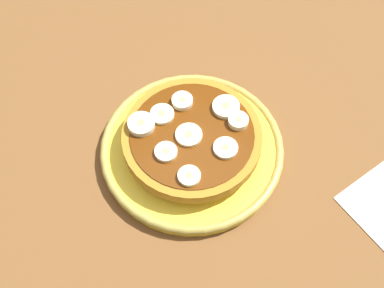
{
  "coord_description": "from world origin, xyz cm",
  "views": [
    {
      "loc": [
        26.71,
        -23.59,
        61.37
      ],
      "look_at": [
        0.0,
        0.0,
        2.39
      ],
      "focal_mm": 49.99,
      "sensor_mm": 36.0,
      "label": 1
    }
  ],
  "objects_px": {
    "banana_slice_3": "(182,101)",
    "banana_slice_8": "(223,105)",
    "plate": "(192,149)",
    "banana_slice_1": "(162,114)",
    "banana_slice_0": "(191,137)",
    "banana_slice_2": "(164,150)",
    "banana_slice_4": "(189,176)",
    "banana_slice_6": "(225,148)",
    "banana_slice_7": "(141,124)",
    "pancake_stack": "(190,138)",
    "banana_slice_5": "(238,121)"
  },
  "relations": [
    {
      "from": "pancake_stack",
      "to": "banana_slice_5",
      "type": "relative_size",
      "value": 6.82
    },
    {
      "from": "banana_slice_4",
      "to": "banana_slice_5",
      "type": "distance_m",
      "value": 0.1
    },
    {
      "from": "banana_slice_2",
      "to": "banana_slice_6",
      "type": "distance_m",
      "value": 0.08
    },
    {
      "from": "banana_slice_2",
      "to": "banana_slice_6",
      "type": "bearing_deg",
      "value": 50.41
    },
    {
      "from": "pancake_stack",
      "to": "banana_slice_4",
      "type": "bearing_deg",
      "value": -42.41
    },
    {
      "from": "plate",
      "to": "banana_slice_2",
      "type": "relative_size",
      "value": 8.55
    },
    {
      "from": "plate",
      "to": "banana_slice_1",
      "type": "bearing_deg",
      "value": -167.34
    },
    {
      "from": "pancake_stack",
      "to": "banana_slice_2",
      "type": "height_order",
      "value": "banana_slice_2"
    },
    {
      "from": "banana_slice_1",
      "to": "banana_slice_3",
      "type": "xyz_separation_m",
      "value": [
        0.0,
        0.03,
        0.0
      ]
    },
    {
      "from": "plate",
      "to": "banana_slice_0",
      "type": "xyz_separation_m",
      "value": [
        0.0,
        -0.01,
        0.04
      ]
    },
    {
      "from": "banana_slice_6",
      "to": "banana_slice_4",
      "type": "bearing_deg",
      "value": -90.43
    },
    {
      "from": "banana_slice_1",
      "to": "banana_slice_2",
      "type": "relative_size",
      "value": 1.11
    },
    {
      "from": "banana_slice_0",
      "to": "banana_slice_4",
      "type": "distance_m",
      "value": 0.05
    },
    {
      "from": "banana_slice_3",
      "to": "banana_slice_4",
      "type": "height_order",
      "value": "banana_slice_3"
    },
    {
      "from": "banana_slice_5",
      "to": "banana_slice_7",
      "type": "distance_m",
      "value": 0.12
    },
    {
      "from": "banana_slice_4",
      "to": "banana_slice_7",
      "type": "relative_size",
      "value": 0.81
    },
    {
      "from": "banana_slice_1",
      "to": "banana_slice_2",
      "type": "height_order",
      "value": "same"
    },
    {
      "from": "banana_slice_1",
      "to": "banana_slice_3",
      "type": "height_order",
      "value": "banana_slice_3"
    },
    {
      "from": "banana_slice_3",
      "to": "banana_slice_7",
      "type": "bearing_deg",
      "value": -96.31
    },
    {
      "from": "banana_slice_0",
      "to": "banana_slice_2",
      "type": "bearing_deg",
      "value": -102.38
    },
    {
      "from": "banana_slice_0",
      "to": "banana_slice_1",
      "type": "distance_m",
      "value": 0.05
    },
    {
      "from": "plate",
      "to": "banana_slice_3",
      "type": "height_order",
      "value": "banana_slice_3"
    },
    {
      "from": "pancake_stack",
      "to": "banana_slice_4",
      "type": "relative_size",
      "value": 6.4
    },
    {
      "from": "banana_slice_3",
      "to": "banana_slice_2",
      "type": "bearing_deg",
      "value": -58.4
    },
    {
      "from": "pancake_stack",
      "to": "banana_slice_1",
      "type": "bearing_deg",
      "value": -165.83
    },
    {
      "from": "banana_slice_3",
      "to": "banana_slice_4",
      "type": "distance_m",
      "value": 0.11
    },
    {
      "from": "plate",
      "to": "banana_slice_4",
      "type": "bearing_deg",
      "value": -44.61
    },
    {
      "from": "pancake_stack",
      "to": "banana_slice_8",
      "type": "xyz_separation_m",
      "value": [
        -0.0,
        0.06,
        0.02
      ]
    },
    {
      "from": "banana_slice_0",
      "to": "banana_slice_2",
      "type": "xyz_separation_m",
      "value": [
        -0.01,
        -0.04,
        0.0
      ]
    },
    {
      "from": "plate",
      "to": "banana_slice_0",
      "type": "height_order",
      "value": "banana_slice_0"
    },
    {
      "from": "banana_slice_4",
      "to": "banana_slice_7",
      "type": "xyz_separation_m",
      "value": [
        -0.09,
        0.0,
        0.0
      ]
    },
    {
      "from": "banana_slice_0",
      "to": "banana_slice_6",
      "type": "height_order",
      "value": "same"
    },
    {
      "from": "banana_slice_1",
      "to": "banana_slice_7",
      "type": "bearing_deg",
      "value": -99.08
    },
    {
      "from": "plate",
      "to": "banana_slice_4",
      "type": "xyz_separation_m",
      "value": [
        0.04,
        -0.04,
        0.04
      ]
    },
    {
      "from": "banana_slice_5",
      "to": "banana_slice_8",
      "type": "height_order",
      "value": "banana_slice_5"
    },
    {
      "from": "banana_slice_3",
      "to": "banana_slice_8",
      "type": "xyz_separation_m",
      "value": [
        0.04,
        0.04,
        -0.0
      ]
    },
    {
      "from": "banana_slice_3",
      "to": "banana_slice_5",
      "type": "height_order",
      "value": "same"
    },
    {
      "from": "banana_slice_6",
      "to": "banana_slice_7",
      "type": "bearing_deg",
      "value": -149.36
    },
    {
      "from": "banana_slice_2",
      "to": "banana_slice_1",
      "type": "bearing_deg",
      "value": 142.36
    },
    {
      "from": "banana_slice_0",
      "to": "banana_slice_8",
      "type": "height_order",
      "value": "banana_slice_8"
    },
    {
      "from": "banana_slice_1",
      "to": "banana_slice_3",
      "type": "bearing_deg",
      "value": 86.3
    },
    {
      "from": "banana_slice_7",
      "to": "banana_slice_0",
      "type": "bearing_deg",
      "value": 32.52
    },
    {
      "from": "banana_slice_1",
      "to": "plate",
      "type": "bearing_deg",
      "value": 12.66
    },
    {
      "from": "pancake_stack",
      "to": "banana_slice_2",
      "type": "xyz_separation_m",
      "value": [
        -0.0,
        -0.04,
        0.02
      ]
    },
    {
      "from": "banana_slice_1",
      "to": "banana_slice_7",
      "type": "relative_size",
      "value": 0.91
    },
    {
      "from": "pancake_stack",
      "to": "banana_slice_4",
      "type": "xyz_separation_m",
      "value": [
        0.05,
        -0.04,
        0.02
      ]
    },
    {
      "from": "plate",
      "to": "banana_slice_7",
      "type": "relative_size",
      "value": 7.01
    },
    {
      "from": "banana_slice_0",
      "to": "banana_slice_4",
      "type": "bearing_deg",
      "value": -43.43
    },
    {
      "from": "pancake_stack",
      "to": "banana_slice_7",
      "type": "bearing_deg",
      "value": -139.18
    },
    {
      "from": "banana_slice_8",
      "to": "banana_slice_4",
      "type": "bearing_deg",
      "value": -64.44
    }
  ]
}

